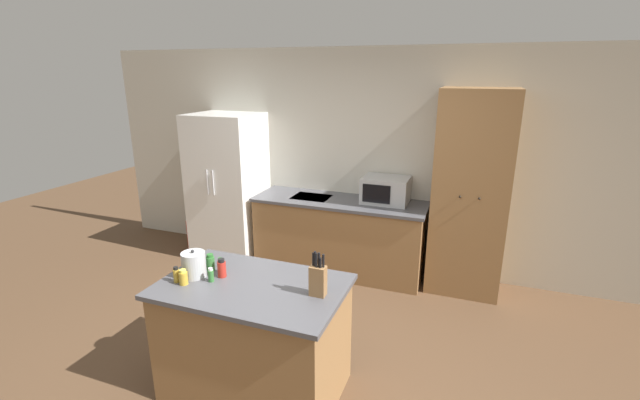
% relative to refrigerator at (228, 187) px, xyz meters
% --- Properties ---
extents(ground_plane, '(14.00, 14.00, 0.00)m').
position_rel_refrigerator_xyz_m(ground_plane, '(1.76, -1.94, -0.92)').
color(ground_plane, brown).
extents(wall_back, '(7.20, 0.06, 2.60)m').
position_rel_refrigerator_xyz_m(wall_back, '(1.76, 0.39, 0.38)').
color(wall_back, beige).
rests_on(wall_back, ground_plane).
extents(refrigerator, '(0.83, 0.74, 1.84)m').
position_rel_refrigerator_xyz_m(refrigerator, '(0.00, 0.00, 0.00)').
color(refrigerator, white).
rests_on(refrigerator, ground_plane).
extents(back_counter, '(2.02, 0.68, 0.89)m').
position_rel_refrigerator_xyz_m(back_counter, '(1.48, 0.04, -0.47)').
color(back_counter, olive).
rests_on(back_counter, ground_plane).
extents(pantry_cabinet, '(0.75, 0.57, 2.17)m').
position_rel_refrigerator_xyz_m(pantry_cabinet, '(2.90, 0.09, 0.17)').
color(pantry_cabinet, olive).
rests_on(pantry_cabinet, ground_plane).
extents(kitchen_island, '(1.32, 0.84, 0.88)m').
position_rel_refrigerator_xyz_m(kitchen_island, '(1.53, -2.12, -0.47)').
color(kitchen_island, olive).
rests_on(kitchen_island, ground_plane).
extents(microwave, '(0.52, 0.40, 0.29)m').
position_rel_refrigerator_xyz_m(microwave, '(1.99, 0.14, 0.12)').
color(microwave, '#B2B5B7').
rests_on(microwave, back_counter).
extents(knife_block, '(0.11, 0.07, 0.31)m').
position_rel_refrigerator_xyz_m(knife_block, '(2.02, -2.10, 0.08)').
color(knife_block, olive).
rests_on(knife_block, kitchen_island).
extents(spice_bottle_tall_dark, '(0.06, 0.06, 0.14)m').
position_rel_refrigerator_xyz_m(spice_bottle_tall_dark, '(1.27, -2.10, 0.03)').
color(spice_bottle_tall_dark, '#B2281E').
rests_on(spice_bottle_tall_dark, kitchen_island).
extents(spice_bottle_short_red, '(0.04, 0.04, 0.12)m').
position_rel_refrigerator_xyz_m(spice_bottle_short_red, '(1.22, -2.04, 0.02)').
color(spice_bottle_short_red, '#B2281E').
rests_on(spice_bottle_short_red, kitchen_island).
extents(spice_bottle_amber_oil, '(0.06, 0.06, 0.13)m').
position_rel_refrigerator_xyz_m(spice_bottle_amber_oil, '(1.13, -2.03, 0.03)').
color(spice_bottle_amber_oil, '#337033').
rests_on(spice_bottle_amber_oil, kitchen_island).
extents(spice_bottle_green_herb, '(0.04, 0.04, 0.12)m').
position_rel_refrigerator_xyz_m(spice_bottle_green_herb, '(1.01, -2.28, 0.02)').
color(spice_bottle_green_herb, gold).
rests_on(spice_bottle_green_herb, kitchen_island).
extents(spice_bottle_pale_salt, '(0.04, 0.04, 0.11)m').
position_rel_refrigerator_xyz_m(spice_bottle_pale_salt, '(1.23, -2.19, 0.01)').
color(spice_bottle_pale_salt, '#337033').
rests_on(spice_bottle_pale_salt, kitchen_island).
extents(spice_bottle_orange_cap, '(0.06, 0.06, 0.11)m').
position_rel_refrigerator_xyz_m(spice_bottle_orange_cap, '(1.08, -2.29, 0.02)').
color(spice_bottle_orange_cap, gold).
rests_on(spice_bottle_orange_cap, kitchen_island).
extents(kettle, '(0.17, 0.17, 0.21)m').
position_rel_refrigerator_xyz_m(kettle, '(1.07, -2.16, 0.06)').
color(kettle, '#B2B5B7').
rests_on(kettle, kitchen_island).
extents(fire_extinguisher, '(0.12, 0.12, 0.46)m').
position_rel_refrigerator_xyz_m(fire_extinguisher, '(-0.61, -0.04, -0.71)').
color(fire_extinguisher, red).
rests_on(fire_extinguisher, ground_plane).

